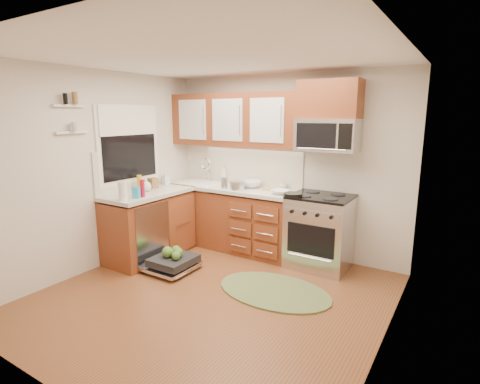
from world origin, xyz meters
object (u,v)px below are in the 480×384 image
Objects in this scene: dishwasher at (171,263)px; cutting_board at (274,189)px; upper_cabinets at (234,120)px; bowl_b at (251,184)px; rug at (274,291)px; skillet at (293,195)px; cup at (283,186)px; stock_pot at (238,185)px; bowl_a at (280,192)px; microwave at (327,135)px; range at (320,231)px; sink at (200,191)px; paper_towel_roll at (123,191)px.

cutting_board is at bearing 57.03° from dishwasher.
upper_cabinets is 0.96m from bowl_b.
skillet is at bearing 99.49° from rug.
cup is (-0.47, 1.18, 0.96)m from rug.
bowl_a is (0.62, 0.06, -0.03)m from stock_pot.
skillet is 0.29m from bowl_a.
skillet is (-0.12, 0.71, 0.96)m from rug.
microwave reaches higher than cutting_board.
upper_cabinets is 2.16× the size of range.
upper_cabinets is 7.02× the size of cutting_board.
upper_cabinets reaches higher than dishwasher.
cup reaches higher than range.
cup is at bearing 127.01° from skillet.
range is at bearing -90.00° from microwave.
rug is 1.60m from stock_pot.
bowl_b is at bearing 160.02° from bowl_a.
stock_pot is (0.39, 0.96, 0.89)m from dishwasher.
sink is 0.87m from bowl_b.
cup is (1.35, 1.67, -0.07)m from paper_towel_roll.
cup is at bearing 107.51° from bowl_a.
sink is 2.93× the size of stock_pot.
bowl_a is (0.87, -0.25, -0.92)m from upper_cabinets.
cutting_board is (1.20, 0.13, 0.14)m from sink.
range is 0.87m from cutting_board.
bowl_b is 2.73× the size of cup.
dishwasher is 2.40× the size of cutting_board.
sink is 1.33m from cup.
upper_cabinets reaches higher than rug.
bowl_a is at bearing 113.28° from rug.
range is at bearing 80.52° from rug.
bowl_b reaches higher than skillet.
rug is 4.53× the size of cutting_board.
skillet is 1.02× the size of paper_towel_roll.
skillet is 0.88m from bowl_b.
upper_cabinets is at bearing 70.12° from paper_towel_roll.
range is 1.53× the size of sink.
sink is at bearing 151.69° from rug.
paper_towel_roll is 0.99× the size of bowl_a.
paper_towel_roll reaches higher than range.
upper_cabinets reaches higher than bowl_b.
cup is (0.10, 0.10, 0.03)m from cutting_board.
dishwasher is at bearing -124.00° from cup.
rug is at bearing -48.95° from bowl_b.
skillet is 0.87m from stock_pot.
cutting_board is 0.14m from cup.
range is (1.41, -0.15, -1.40)m from upper_cabinets.
cup is at bearing 161.08° from range.
upper_cabinets reaches higher than paper_towel_roll.
cutting_board is at bearing -135.32° from cup.
range is 3.11× the size of bowl_b.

